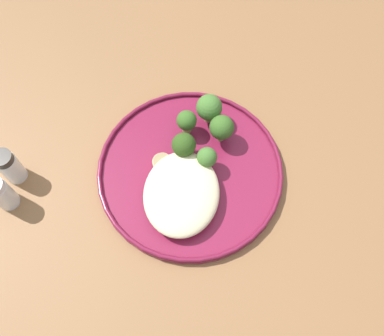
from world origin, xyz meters
TOP-DOWN VIEW (x-y plane):
  - ground at (0.00, 0.00)m, footprint 6.00×6.00m
  - wooden_dining_table at (0.00, 0.00)m, footprint 1.40×1.00m
  - dinner_plate at (0.04, -0.00)m, footprint 0.29×0.29m
  - noodle_bed at (-0.01, 0.01)m, footprint 0.14×0.11m
  - seared_scallop_tilted_round at (0.04, 0.04)m, footprint 0.03×0.03m
  - seared_scallop_right_edge at (-0.02, -0.01)m, footprint 0.02×0.02m
  - seared_scallop_large_seared at (0.04, 0.02)m, footprint 0.03×0.03m
  - seared_scallop_on_noodles at (0.03, -0.01)m, footprint 0.03×0.03m
  - seared_scallop_center_golden at (0.00, 0.01)m, footprint 0.03×0.03m
  - broccoli_floret_center_pile at (0.07, 0.01)m, footprint 0.04×0.04m
  - broccoli_floret_near_rim at (0.11, 0.01)m, footprint 0.03×0.03m
  - broccoli_floret_left_leaning at (0.14, -0.02)m, footprint 0.04×0.04m
  - broccoli_floret_right_tilted at (0.05, -0.02)m, footprint 0.03×0.03m
  - broccoli_floret_split_head at (0.10, -0.04)m, footprint 0.04×0.04m
  - onion_sliver_pale_crescent at (0.16, -0.02)m, footprint 0.04×0.01m
  - onion_sliver_curled_piece at (0.05, 0.01)m, footprint 0.06×0.02m
  - salt_shaker at (-0.03, 0.27)m, footprint 0.03×0.03m
  - pepper_shaker at (0.01, 0.27)m, footprint 0.03×0.03m

SIDE VIEW (x-z plane):
  - ground at x=0.00m, z-range 0.00..0.00m
  - wooden_dining_table at x=0.00m, z-range 0.29..1.03m
  - dinner_plate at x=0.04m, z-range 0.74..0.76m
  - onion_sliver_pale_crescent at x=0.16m, z-range 0.75..0.76m
  - onion_sliver_curled_piece at x=0.05m, z-range 0.75..0.76m
  - seared_scallop_large_seared at x=0.04m, z-range 0.75..0.77m
  - seared_scallop_on_noodles at x=0.03m, z-range 0.75..0.77m
  - seared_scallop_right_edge at x=-0.02m, z-range 0.75..0.77m
  - seared_scallop_tilted_round at x=0.04m, z-range 0.75..0.77m
  - seared_scallop_center_golden at x=0.00m, z-range 0.75..0.77m
  - noodle_bed at x=-0.01m, z-range 0.75..0.79m
  - salt_shaker at x=-0.03m, z-range 0.74..0.81m
  - pepper_shaker at x=0.01m, z-range 0.74..0.81m
  - broccoli_floret_right_tilted at x=0.05m, z-range 0.76..0.80m
  - broccoli_floret_near_rim at x=0.11m, z-range 0.76..0.80m
  - broccoli_floret_center_pile at x=0.07m, z-range 0.76..0.81m
  - broccoli_floret_split_head at x=0.10m, z-range 0.76..0.81m
  - broccoli_floret_left_leaning at x=0.14m, z-range 0.76..0.81m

